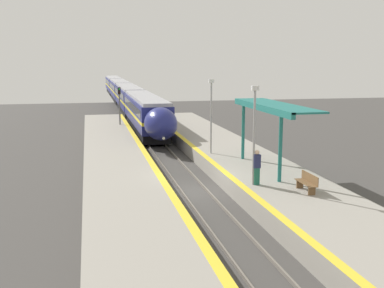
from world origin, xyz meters
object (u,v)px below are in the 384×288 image
object	(u,v)px
train	(124,94)
railway_signal	(120,106)
lamppost_near	(254,128)
person_waiting	(257,167)
platform_bench	(308,182)
lamppost_mid	(211,111)

from	to	relation	value
train	railway_signal	size ratio (longest dim) A/B	17.10
train	lamppost_near	xyz separation A→B (m)	(2.53, -53.06, 1.72)
person_waiting	railway_signal	distance (m)	25.83
railway_signal	platform_bench	bearing A→B (deg)	-74.99
train	lamppost_mid	size ratio (longest dim) A/B	15.74
platform_bench	lamppost_near	xyz separation A→B (m)	(-2.14, 1.83, 2.44)
person_waiting	lamppost_near	xyz separation A→B (m)	(-0.16, 0.07, 1.96)
railway_signal	lamppost_mid	size ratio (longest dim) A/B	0.92
train	lamppost_near	distance (m)	53.15
platform_bench	train	bearing A→B (deg)	94.86
railway_signal	lamppost_near	bearing A→B (deg)	-78.54
lamppost_near	railway_signal	bearing A→B (deg)	101.46
platform_bench	lamppost_mid	world-z (taller)	lamppost_mid
platform_bench	lamppost_mid	bearing A→B (deg)	101.50
railway_signal	lamppost_near	distance (m)	25.74
lamppost_mid	railway_signal	bearing A→B (deg)	107.19
train	lamppost_near	world-z (taller)	lamppost_near
person_waiting	railway_signal	size ratio (longest dim) A/B	0.39
lamppost_near	train	bearing A→B (deg)	92.73
lamppost_near	lamppost_mid	world-z (taller)	same
person_waiting	lamppost_mid	bearing A→B (deg)	91.06
person_waiting	lamppost_mid	xyz separation A→B (m)	(-0.16, 8.76, 1.96)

